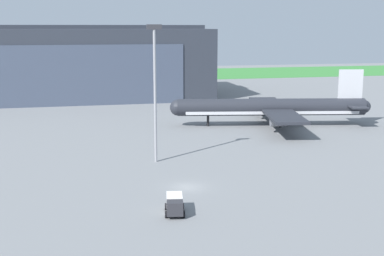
# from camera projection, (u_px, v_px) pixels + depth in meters

# --- Properties ---
(ground_plane) EXTENTS (440.00, 440.00, 0.00)m
(ground_plane) POSITION_uv_depth(u_px,v_px,m) (187.00, 187.00, 72.21)
(ground_plane) COLOR slate
(grass_field_strip) EXTENTS (440.00, 56.00, 0.08)m
(grass_field_strip) POSITION_uv_depth(u_px,v_px,m) (108.00, 75.00, 237.55)
(grass_field_strip) COLOR #3A853A
(grass_field_strip) RESTS_ON ground_plane
(maintenance_hangar) EXTENTS (86.49, 41.18, 22.57)m
(maintenance_hangar) POSITION_uv_depth(u_px,v_px,m) (68.00, 63.00, 163.24)
(maintenance_hangar) COLOR #2D333D
(maintenance_hangar) RESTS_ON ground_plane
(airliner_far_right) EXTENTS (44.71, 36.54, 12.66)m
(airliner_far_right) POSITION_uv_depth(u_px,v_px,m) (272.00, 108.00, 116.22)
(airliner_far_right) COLOR #282B33
(airliner_far_right) RESTS_ON ground_plane
(fuel_bowser) EXTENTS (2.89, 4.75, 2.09)m
(fuel_bowser) POSITION_uv_depth(u_px,v_px,m) (175.00, 204.00, 61.80)
(fuel_bowser) COLOR #2D2D33
(fuel_bowser) RESTS_ON ground_plane
(apron_light_mast) EXTENTS (2.40, 0.50, 22.39)m
(apron_light_mast) POSITION_uv_depth(u_px,v_px,m) (155.00, 84.00, 83.43)
(apron_light_mast) COLOR #99999E
(apron_light_mast) RESTS_ON ground_plane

